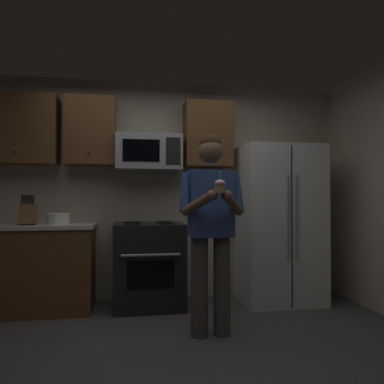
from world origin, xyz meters
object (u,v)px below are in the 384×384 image
at_px(knife_block, 28,214).
at_px(bowl_large_white, 58,218).
at_px(person, 211,221).
at_px(microwave, 149,153).
at_px(cupcake, 220,186).
at_px(refrigerator, 279,224).
at_px(oven_range, 149,265).

distance_m(knife_block, bowl_large_white, 0.30).
xyz_separation_m(knife_block, person, (1.74, -0.97, -0.04)).
xyz_separation_m(microwave, cupcake, (0.48, -1.45, -0.43)).
height_order(microwave, cupcake, microwave).
bearing_deg(refrigerator, oven_range, 178.50).
bearing_deg(oven_range, microwave, 89.98).
relative_size(refrigerator, cupcake, 10.35).
bearing_deg(bowl_large_white, refrigerator, -1.60).
bearing_deg(cupcake, refrigerator, 51.66).
relative_size(oven_range, person, 0.53).
relative_size(refrigerator, knife_block, 5.63).
height_order(knife_block, person, person).
bearing_deg(person, bowl_large_white, 144.71).
bearing_deg(oven_range, refrigerator, -1.50).
bearing_deg(knife_block, microwave, 6.74).
relative_size(knife_block, bowl_large_white, 1.26).
xyz_separation_m(oven_range, refrigerator, (1.50, -0.04, 0.44)).
bearing_deg(refrigerator, cupcake, -128.34).
xyz_separation_m(microwave, bowl_large_white, (-0.97, -0.09, -0.74)).
bearing_deg(microwave, person, -66.70).
bearing_deg(bowl_large_white, microwave, 5.28).
height_order(oven_range, knife_block, knife_block).
relative_size(microwave, knife_block, 2.31).
bearing_deg(refrigerator, bowl_large_white, 178.40).
xyz_separation_m(knife_block, cupcake, (1.74, -1.30, 0.25)).
relative_size(oven_range, microwave, 1.26).
distance_m(oven_range, refrigerator, 1.56).
relative_size(refrigerator, bowl_large_white, 7.09).
relative_size(oven_range, bowl_large_white, 3.67).
height_order(refrigerator, cupcake, refrigerator).
bearing_deg(cupcake, oven_range, 109.94).
xyz_separation_m(bowl_large_white, person, (1.45, -1.03, 0.01)).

